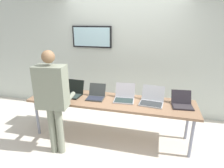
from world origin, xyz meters
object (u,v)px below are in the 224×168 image
object	(u,v)px
laptop_station_1	(96,95)
laptop_station_3	(152,100)
workbench	(111,103)
laptop_station_2	(124,97)
equipment_box	(52,84)
laptop_station_0	(73,92)
laptop_station_4	(182,103)
person	(53,94)

from	to	relation	value
laptop_station_1	laptop_station_3	bearing A→B (deg)	1.59
laptop_station_1	workbench	bearing A→B (deg)	-6.69
workbench	laptop_station_2	world-z (taller)	laptop_station_2
laptop_station_1	laptop_station_3	distance (m)	0.98
equipment_box	laptop_station_0	xyz separation A→B (m)	(0.45, -0.05, -0.11)
laptop_station_4	person	world-z (taller)	person
laptop_station_0	laptop_station_4	world-z (taller)	laptop_station_0
laptop_station_0	laptop_station_3	distance (m)	1.44
equipment_box	laptop_station_4	world-z (taller)	equipment_box
equipment_box	person	distance (m)	0.87
laptop_station_3	laptop_station_2	bearing A→B (deg)	177.96
laptop_station_4	laptop_station_3	bearing A→B (deg)	179.85
laptop_station_0	laptop_station_2	bearing A→B (deg)	1.42
workbench	laptop_station_4	bearing A→B (deg)	2.85
laptop_station_0	equipment_box	bearing A→B (deg)	173.58
laptop_station_3	laptop_station_1	bearing A→B (deg)	-178.41
laptop_station_1	laptop_station_3	xyz separation A→B (m)	(0.98, 0.03, 0.00)
laptop_station_1	laptop_station_3	world-z (taller)	laptop_station_3
laptop_station_0	laptop_station_1	xyz separation A→B (m)	(0.46, -0.02, -0.01)
workbench	person	bearing A→B (deg)	-139.54
laptop_station_4	laptop_station_1	bearing A→B (deg)	-178.98
laptop_station_2	laptop_station_4	bearing A→B (deg)	-1.08
equipment_box	laptop_station_1	distance (m)	0.92
laptop_station_2	laptop_station_4	size ratio (longest dim) A/B	1.04
laptop_station_3	person	size ratio (longest dim) A/B	0.25
laptop_station_0	laptop_station_1	size ratio (longest dim) A/B	1.11
laptop_station_0	laptop_station_3	world-z (taller)	laptop_station_0
equipment_box	laptop_station_2	xyz separation A→B (m)	(1.42, -0.03, -0.11)
workbench	laptop_station_3	world-z (taller)	laptop_station_3
workbench	laptop_station_3	size ratio (longest dim) A/B	6.94
laptop_station_2	laptop_station_1	bearing A→B (deg)	-175.04
laptop_station_0	laptop_station_1	distance (m)	0.46
workbench	laptop_station_1	distance (m)	0.30
laptop_station_1	person	bearing A→B (deg)	-124.51
equipment_box	laptop_station_4	bearing A→B (deg)	-1.09
workbench	laptop_station_2	size ratio (longest dim) A/B	7.50
laptop_station_0	laptop_station_2	xyz separation A→B (m)	(0.97, 0.02, -0.00)
equipment_box	person	bearing A→B (deg)	-57.47
person	laptop_station_4	bearing A→B (deg)	19.62
workbench	laptop_station_3	xyz separation A→B (m)	(0.70, 0.06, 0.11)
equipment_box	laptop_station_3	bearing A→B (deg)	-1.32
laptop_station_3	person	world-z (taller)	person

